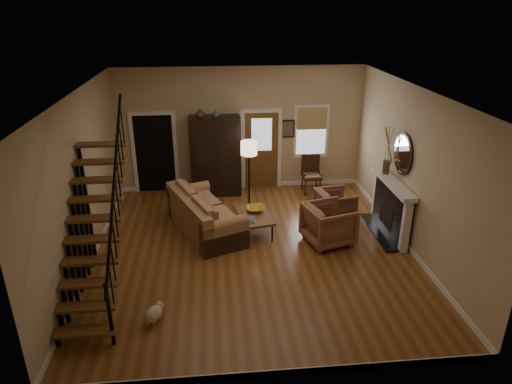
{
  "coord_description": "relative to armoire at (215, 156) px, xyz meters",
  "views": [
    {
      "loc": [
        -0.75,
        -8.28,
        4.84
      ],
      "look_at": [
        0.1,
        0.4,
        1.15
      ],
      "focal_mm": 32.0,
      "sensor_mm": 36.0,
      "label": 1
    }
  ],
  "objects": [
    {
      "name": "coffee_table",
      "position": [
        0.8,
        -2.35,
        -0.83
      ],
      "size": [
        0.86,
        1.27,
        0.45
      ],
      "primitive_type": null,
      "rotation": [
        0.0,
        0.0,
        0.16
      ],
      "color": "brown",
      "rests_on": "ground"
    },
    {
      "name": "side_chair",
      "position": [
        2.55,
        -0.2,
        -0.54
      ],
      "size": [
        0.54,
        0.54,
        1.02
      ],
      "primitive_type": null,
      "color": "#351F11",
      "rests_on": "ground"
    },
    {
      "name": "armchair_left",
      "position": [
        2.33,
        -2.97,
        -0.62
      ],
      "size": [
        1.17,
        1.15,
        0.87
      ],
      "primitive_type": "imported",
      "rotation": [
        0.0,
        0.0,
        1.84
      ],
      "color": "brown",
      "rests_on": "ground"
    },
    {
      "name": "armoire",
      "position": [
        0.0,
        0.0,
        0.0
      ],
      "size": [
        1.3,
        0.6,
        2.1
      ],
      "primitive_type": null,
      "color": "black",
      "rests_on": "ground"
    },
    {
      "name": "fireplace",
      "position": [
        3.83,
        -2.65,
        -0.31
      ],
      "size": [
        0.33,
        1.95,
        2.3
      ],
      "color": "black",
      "rests_on": "ground"
    },
    {
      "name": "dog",
      "position": [
        -1.11,
        -5.31,
        -0.9
      ],
      "size": [
        0.39,
        0.48,
        0.3
      ],
      "primitive_type": null,
      "rotation": [
        0.0,
        0.0,
        -0.42
      ],
      "color": "#CEBD8C",
      "rests_on": "ground"
    },
    {
      "name": "vase_a",
      "position": [
        -0.35,
        -0.1,
        1.17
      ],
      "size": [
        0.24,
        0.24,
        0.25
      ],
      "primitive_type": "imported",
      "color": "#4C2619",
      "rests_on": "armoire"
    },
    {
      "name": "room",
      "position": [
        0.29,
        -1.39,
        0.46
      ],
      "size": [
        7.0,
        7.33,
        3.3
      ],
      "color": "brown",
      "rests_on": "ground"
    },
    {
      "name": "bowl",
      "position": [
        0.85,
        -2.2,
        -0.55
      ],
      "size": [
        0.4,
        0.4,
        0.1
      ],
      "primitive_type": "imported",
      "color": "gold",
      "rests_on": "coffee_table"
    },
    {
      "name": "floor_lamp",
      "position": [
        0.8,
        -1.02,
        -0.19
      ],
      "size": [
        0.51,
        0.51,
        1.73
      ],
      "primitive_type": null,
      "rotation": [
        0.0,
        0.0,
        -0.34
      ],
      "color": "black",
      "rests_on": "ground"
    },
    {
      "name": "books",
      "position": [
        0.68,
        -2.65,
        -0.57
      ],
      "size": [
        0.22,
        0.29,
        0.05
      ],
      "primitive_type": null,
      "color": "beige",
      "rests_on": "coffee_table"
    },
    {
      "name": "armchair_right",
      "position": [
        2.76,
        -1.89,
        -0.68
      ],
      "size": [
        0.93,
        0.92,
        0.74
      ],
      "primitive_type": "imported",
      "rotation": [
        0.0,
        0.0,
        1.74
      ],
      "color": "brown",
      "rests_on": "ground"
    },
    {
      "name": "staircase",
      "position": [
        -2.08,
        -4.45,
        0.55
      ],
      "size": [
        0.94,
        2.8,
        3.2
      ],
      "primitive_type": null,
      "color": "brown",
      "rests_on": "ground"
    },
    {
      "name": "vase_b",
      "position": [
        0.05,
        -0.1,
        1.16
      ],
      "size": [
        0.2,
        0.2,
        0.21
      ],
      "primitive_type": "imported",
      "color": "#334C60",
      "rests_on": "armoire"
    },
    {
      "name": "sofa",
      "position": [
        -0.28,
        -2.2,
        -0.61
      ],
      "size": [
        1.83,
        2.56,
        0.88
      ],
      "primitive_type": null,
      "rotation": [
        0.0,
        0.0,
        0.39
      ],
      "color": "#A6754B",
      "rests_on": "ground"
    }
  ]
}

